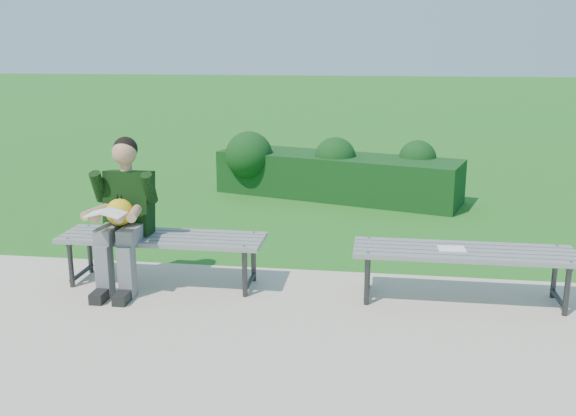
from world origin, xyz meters
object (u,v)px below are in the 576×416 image
Objects in this scene: seated_boy at (124,210)px; paper_sheet at (452,249)px; hedge at (330,171)px; bench_left at (162,242)px; bench_right at (464,256)px.

paper_sheet is (2.79, 0.06, -0.24)m from seated_boy.
hedge is at bearing 109.26° from paper_sheet.
bench_left is 2.49m from paper_sheet.
bench_right reaches higher than paper_sheet.
seated_boy reaches higher than paper_sheet.
hedge is at bearing 72.08° from bench_left.
hedge reaches higher than bench_right.
seated_boy reaches higher than bench_left.
seated_boy is at bearing -178.69° from paper_sheet.
bench_right is at bearing -0.67° from bench_left.
bench_left is 1.37× the size of seated_boy.
seated_boy reaches higher than hedge.
bench_left is at bearing 179.33° from bench_right.
paper_sheet is (-0.10, -0.00, 0.06)m from bench_right.
hedge is 15.38× the size of paper_sheet.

